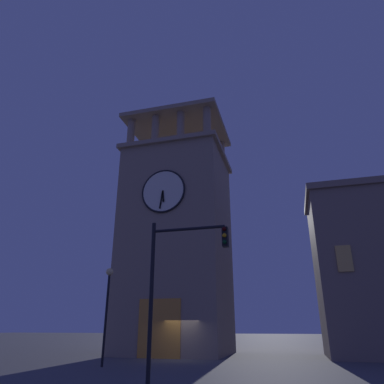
% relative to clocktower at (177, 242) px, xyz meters
% --- Properties ---
extents(ground_plane, '(200.00, 200.00, 0.00)m').
position_rel_clocktower_xyz_m(ground_plane, '(-1.70, 4.42, -9.13)').
color(ground_plane, '#4C4C51').
extents(clocktower, '(9.05, 8.44, 23.35)m').
position_rel_clocktower_xyz_m(clocktower, '(0.00, 0.00, 0.00)').
color(clocktower, gray).
rests_on(clocktower, ground_plane).
extents(traffic_signal_near, '(3.11, 0.41, 6.02)m').
position_rel_clocktower_xyz_m(traffic_signal_near, '(-5.22, 16.27, -5.15)').
color(traffic_signal_near, black).
rests_on(traffic_signal_near, ground_plane).
extents(street_lamp, '(0.44, 0.44, 5.38)m').
position_rel_clocktower_xyz_m(street_lamp, '(1.05, 9.85, -5.40)').
color(street_lamp, black).
rests_on(street_lamp, ground_plane).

